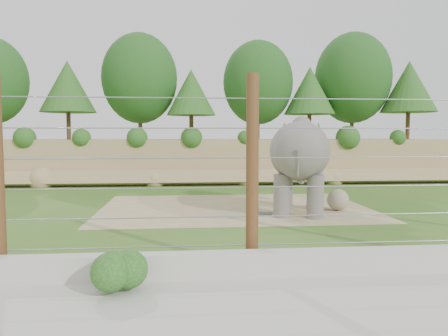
{
  "coord_description": "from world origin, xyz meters",
  "views": [
    {
      "loc": [
        -1.36,
        -13.27,
        2.77
      ],
      "look_at": [
        0.0,
        2.0,
        1.6
      ],
      "focal_mm": 35.0,
      "sensor_mm": 36.0,
      "label": 1
    }
  ],
  "objects": [
    {
      "name": "ground",
      "position": [
        0.0,
        0.0,
        0.0
      ],
      "size": [
        90.0,
        90.0,
        0.0
      ],
      "primitive_type": "plane",
      "color": "#336419",
      "rests_on": "ground"
    },
    {
      "name": "back_embankment",
      "position": [
        0.59,
        12.68,
        3.97
      ],
      "size": [
        30.0,
        5.52,
        8.77
      ],
      "color": "tan",
      "rests_on": "ground"
    },
    {
      "name": "dirt_patch",
      "position": [
        0.5,
        3.0,
        0.01
      ],
      "size": [
        10.0,
        7.0,
        0.02
      ],
      "primitive_type": "cube",
      "color": "#99895E",
      "rests_on": "ground"
    },
    {
      "name": "drain_grate",
      "position": [
        1.3,
        1.55,
        0.04
      ],
      "size": [
        1.0,
        0.6,
        0.03
      ],
      "primitive_type": "cube",
      "color": "#262628",
      "rests_on": "dirt_patch"
    },
    {
      "name": "elephant",
      "position": [
        2.64,
        1.69,
        1.7
      ],
      "size": [
        2.93,
        4.54,
        3.4
      ],
      "primitive_type": null,
      "rotation": [
        0.0,
        0.0,
        -0.29
      ],
      "color": "slate",
      "rests_on": "ground"
    },
    {
      "name": "stone_ball",
      "position": [
        4.17,
        2.04,
        0.41
      ],
      "size": [
        0.78,
        0.78,
        0.78
      ],
      "primitive_type": "sphere",
      "color": "gray",
      "rests_on": "dirt_patch"
    },
    {
      "name": "retaining_wall",
      "position": [
        0.0,
        -5.0,
        0.25
      ],
      "size": [
        26.0,
        0.35,
        0.5
      ],
      "primitive_type": "cube",
      "color": "beige",
      "rests_on": "ground"
    },
    {
      "name": "walkway",
      "position": [
        0.0,
        -7.0,
        0.01
      ],
      "size": [
        26.0,
        4.0,
        0.01
      ],
      "primitive_type": "cube",
      "color": "beige",
      "rests_on": "ground"
    },
    {
      "name": "barrier_fence",
      "position": [
        0.0,
        -4.5,
        2.0
      ],
      "size": [
        20.26,
        0.26,
        4.0
      ],
      "color": "#532F16",
      "rests_on": "ground"
    },
    {
      "name": "walkway_shrub",
      "position": [
        -2.52,
        -5.8,
        0.39
      ],
      "size": [
        0.75,
        0.75,
        0.75
      ],
      "primitive_type": "sphere",
      "color": "#195016",
      "rests_on": "walkway"
    }
  ]
}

